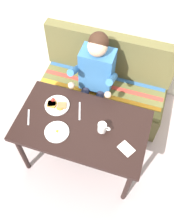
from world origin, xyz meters
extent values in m
plane|color=#AD9B9C|center=(0.00, 0.00, 0.00)|extent=(8.00, 8.00, 0.00)
cube|color=black|center=(0.00, 0.00, 0.71)|extent=(1.20, 0.70, 0.04)
cylinder|color=black|center=(-0.54, -0.29, 0.34)|extent=(0.05, 0.05, 0.69)
cylinder|color=black|center=(0.54, -0.29, 0.34)|extent=(0.05, 0.05, 0.69)
cylinder|color=black|center=(-0.54, 0.29, 0.34)|extent=(0.05, 0.05, 0.69)
cylinder|color=black|center=(0.54, 0.29, 0.34)|extent=(0.05, 0.05, 0.69)
cube|color=brown|center=(0.00, 0.72, 0.20)|extent=(1.44, 0.56, 0.40)
cube|color=brown|center=(0.00, 0.72, 0.43)|extent=(1.40, 0.52, 0.06)
cube|color=brown|center=(0.00, 0.94, 0.73)|extent=(1.44, 0.12, 0.54)
cube|color=orange|center=(0.00, 0.58, 0.46)|extent=(1.38, 0.05, 0.01)
cube|color=#C63D33|center=(0.00, 0.72, 0.46)|extent=(1.38, 0.05, 0.01)
cube|color=#336099|center=(0.00, 0.86, 0.46)|extent=(1.38, 0.05, 0.01)
cube|color=#32669D|center=(-0.06, 0.66, 0.76)|extent=(0.34, 0.22, 0.48)
sphere|color=#DBAD89|center=(-0.06, 0.64, 1.09)|extent=(0.19, 0.19, 0.19)
sphere|color=#331E14|center=(-0.06, 0.67, 1.12)|extent=(0.19, 0.19, 0.19)
cylinder|color=#32669D|center=(-0.25, 0.52, 0.83)|extent=(0.07, 0.29, 0.23)
cylinder|color=#32669D|center=(0.13, 0.52, 0.83)|extent=(0.07, 0.29, 0.23)
sphere|color=#DBAD89|center=(-0.25, 0.40, 0.73)|extent=(0.07, 0.07, 0.07)
sphere|color=#DBAD89|center=(0.13, 0.40, 0.73)|extent=(0.07, 0.07, 0.07)
cylinder|color=#232333|center=(-0.14, 0.49, 0.52)|extent=(0.09, 0.34, 0.09)
cylinder|color=#232333|center=(-0.14, 0.32, 0.26)|extent=(0.08, 0.08, 0.52)
cube|color=black|center=(-0.14, 0.26, 0.03)|extent=(0.09, 0.20, 0.05)
cylinder|color=#232333|center=(0.03, 0.49, 0.52)|extent=(0.09, 0.34, 0.09)
cylinder|color=#232333|center=(0.03, 0.32, 0.26)|extent=(0.08, 0.08, 0.52)
cube|color=black|center=(0.03, 0.26, 0.03)|extent=(0.09, 0.20, 0.05)
cylinder|color=white|center=(-0.29, 0.12, 0.74)|extent=(0.23, 0.23, 0.02)
cube|color=olive|center=(-0.24, 0.12, 0.76)|extent=(0.10, 0.09, 0.02)
cube|color=#A25F32|center=(-0.34, 0.11, 0.76)|extent=(0.10, 0.10, 0.02)
cube|color=olive|center=(-0.34, 0.11, 0.76)|extent=(0.08, 0.07, 0.02)
sphere|color=red|center=(-0.34, 0.15, 0.76)|extent=(0.04, 0.04, 0.04)
ellipsoid|color=#CC6623|center=(-0.25, 0.09, 0.76)|extent=(0.06, 0.05, 0.02)
cylinder|color=white|center=(-0.18, -0.15, 0.74)|extent=(0.22, 0.22, 0.01)
ellipsoid|color=white|center=(-0.18, -0.15, 0.75)|extent=(0.09, 0.08, 0.01)
sphere|color=yellow|center=(-0.18, -0.15, 0.76)|extent=(0.03, 0.03, 0.03)
cylinder|color=white|center=(0.19, 0.00, 0.78)|extent=(0.08, 0.08, 0.09)
cylinder|color=brown|center=(0.19, 0.00, 0.81)|extent=(0.07, 0.07, 0.01)
torus|color=white|center=(0.24, 0.00, 0.78)|extent=(0.05, 0.01, 0.05)
cube|color=silver|center=(0.44, -0.11, 0.73)|extent=(0.16, 0.15, 0.01)
cube|color=silver|center=(-0.49, -0.08, 0.73)|extent=(0.08, 0.16, 0.00)
cube|color=silver|center=(-0.07, 0.13, 0.73)|extent=(0.08, 0.19, 0.00)
camera|label=1|loc=(0.42, -1.14, 2.75)|focal=41.70mm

